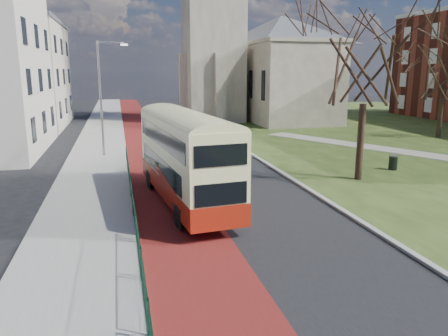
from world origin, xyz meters
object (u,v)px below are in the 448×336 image
object	(u,v)px
winter_tree_near	(368,40)
litter_bin	(393,163)
streetlamp	(103,93)
bus	(185,154)
winter_tree_far	(446,68)

from	to	relation	value
winter_tree_near	litter_bin	world-z (taller)	winter_tree_near
streetlamp	bus	distance (m)	13.42
streetlamp	winter_tree_far	xyz separation A→B (m)	(29.74, 2.03, 1.76)
streetlamp	winter_tree_near	distance (m)	17.88
bus	litter_bin	bearing A→B (deg)	9.77
winter_tree_near	winter_tree_far	size ratio (longest dim) A/B	1.22
streetlamp	winter_tree_far	size ratio (longest dim) A/B	0.88
streetlamp	winter_tree_far	world-z (taller)	winter_tree_far
streetlamp	litter_bin	xyz separation A→B (m)	(17.59, -8.76, -4.10)
winter_tree_near	winter_tree_far	bearing A→B (deg)	38.68
streetlamp	litter_bin	size ratio (longest dim) A/B	8.87
streetlamp	litter_bin	distance (m)	20.07
winter_tree_near	litter_bin	size ratio (longest dim) A/B	12.29
winter_tree_near	bus	bearing A→B (deg)	-167.76
streetlamp	bus	bearing A→B (deg)	-73.02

